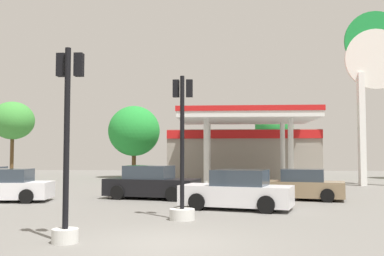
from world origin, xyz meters
name	(u,v)px	position (x,y,z in m)	size (l,w,h in m)	color
ground_plane	(165,243)	(0.00, 0.00, 0.00)	(90.00, 90.00, 0.00)	slate
gas_station	(242,152)	(2.88, 23.38, 2.20)	(10.99, 13.41, 4.82)	gray
station_pole_sign	(376,74)	(11.60, 19.34, 7.39)	(4.06, 0.56, 11.66)	white
car_1	(300,186)	(4.94, 10.14, 0.64)	(4.21, 2.54, 1.41)	black
car_3	(237,191)	(1.92, 6.46, 0.68)	(4.50, 2.82, 1.50)	black
car_4	(5,187)	(-8.23, 8.41, 0.65)	(4.19, 2.19, 1.44)	black
car_5	(152,184)	(-1.97, 10.13, 0.70)	(4.62, 2.73, 1.55)	black
traffic_signal_0	(67,164)	(-2.36, -0.15, 1.86)	(0.65, 0.67, 4.68)	silver
traffic_signal_1	(182,175)	(0.08, 3.66, 1.41)	(0.81, 0.81, 4.64)	silver
tree_0	(13,121)	(-17.23, 27.29, 5.02)	(3.77, 3.77, 6.73)	brown
tree_1	(134,131)	(-6.37, 27.64, 4.09)	(4.50, 4.50, 6.29)	brown
tree_2	(274,127)	(6.04, 29.73, 4.53)	(3.43, 3.43, 6.27)	brown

